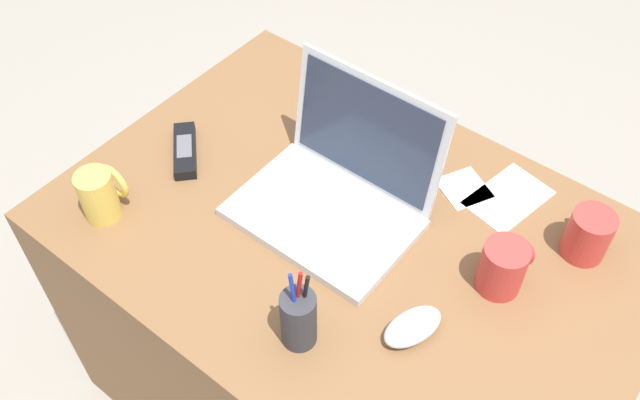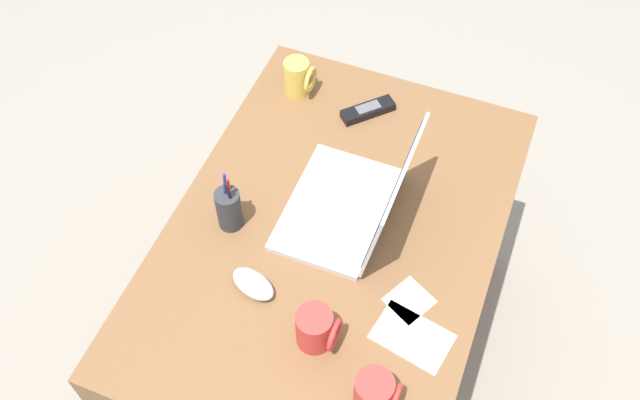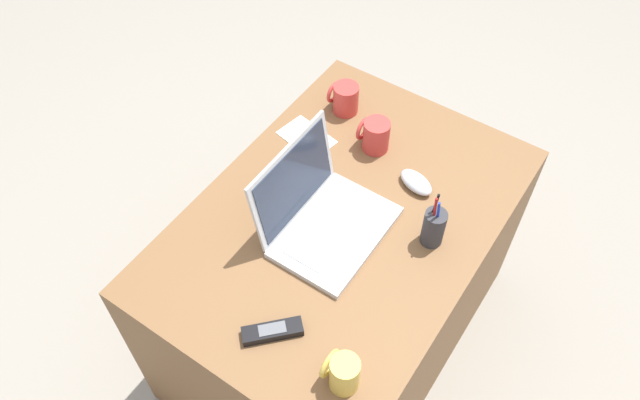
# 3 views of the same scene
# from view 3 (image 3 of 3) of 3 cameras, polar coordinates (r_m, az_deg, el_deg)

# --- Properties ---
(ground_plane) EXTENTS (6.00, 6.00, 0.00)m
(ground_plane) POSITION_cam_3_polar(r_m,az_deg,el_deg) (2.37, 1.60, -11.71)
(ground_plane) COLOR gray
(desk) EXTENTS (1.11, 0.77, 0.70)m
(desk) POSITION_cam_3_polar(r_m,az_deg,el_deg) (2.07, 1.82, -7.36)
(desk) COLOR brown
(desk) RESTS_ON ground
(laptop) EXTENTS (0.34, 0.28, 0.25)m
(laptop) POSITION_cam_3_polar(r_m,az_deg,el_deg) (1.71, 0.16, -1.36)
(laptop) COLOR silver
(laptop) RESTS_ON desk
(computer_mouse) EXTENTS (0.09, 0.13, 0.04)m
(computer_mouse) POSITION_cam_3_polar(r_m,az_deg,el_deg) (1.85, 8.64, 1.59)
(computer_mouse) COLOR silver
(computer_mouse) RESTS_ON desk
(coffee_mug_white) EXTENTS (0.08, 0.09, 0.10)m
(coffee_mug_white) POSITION_cam_3_polar(r_m,az_deg,el_deg) (2.02, 2.24, 9.13)
(coffee_mug_white) COLOR #C63833
(coffee_mug_white) RESTS_ON desk
(coffee_mug_tall) EXTENTS (0.08, 0.09, 0.10)m
(coffee_mug_tall) POSITION_cam_3_polar(r_m,az_deg,el_deg) (1.91, 4.97, 5.83)
(coffee_mug_tall) COLOR #C63833
(coffee_mug_tall) RESTS_ON desk
(coffee_mug_spare) EXTENTS (0.08, 0.08, 0.11)m
(coffee_mug_spare) POSITION_cam_3_polar(r_m,az_deg,el_deg) (1.49, 2.06, -15.28)
(coffee_mug_spare) COLOR #E0BC4C
(coffee_mug_spare) RESTS_ON desk
(cordless_phone) EXTENTS (0.14, 0.13, 0.03)m
(cordless_phone) POSITION_cam_3_polar(r_m,az_deg,el_deg) (1.58, -4.30, -11.69)
(cordless_phone) COLOR black
(cordless_phone) RESTS_ON desk
(pen_holder) EXTENTS (0.06, 0.06, 0.18)m
(pen_holder) POSITION_cam_3_polar(r_m,az_deg,el_deg) (1.70, 10.18, -2.42)
(pen_holder) COLOR #333338
(pen_holder) RESTS_ON desk
(paper_note_near_laptop) EXTENTS (0.12, 0.12, 0.00)m
(paper_note_near_laptop) POSITION_cam_3_polar(r_m,az_deg,el_deg) (1.91, -1.83, 3.80)
(paper_note_near_laptop) COLOR white
(paper_note_near_laptop) RESTS_ON desk
(paper_note_left) EXTENTS (0.14, 0.18, 0.00)m
(paper_note_left) POSITION_cam_3_polar(r_m,az_deg,el_deg) (1.97, -1.22, 5.66)
(paper_note_left) COLOR white
(paper_note_left) RESTS_ON desk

